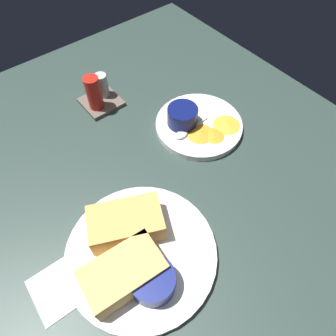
{
  "coord_description": "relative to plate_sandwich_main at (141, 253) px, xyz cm",
  "views": [
    {
      "loc": [
        -14.59,
        -29.79,
        54.4
      ],
      "look_at": [
        8.21,
        -1.31,
        3.0
      ],
      "focal_mm": 32.93,
      "sensor_mm": 36.0,
      "label": 1
    }
  ],
  "objects": [
    {
      "name": "plate_chips_companion",
      "position": [
        28.87,
        16.71,
        0.0
      ],
      "size": [
        20.42,
        20.42,
        1.6
      ],
      "primitive_type": "cylinder",
      "color": "silver",
      "rests_on": "ground_plane"
    },
    {
      "name": "ground_plane",
      "position": [
        6.23,
        11.67,
        -2.3
      ],
      "size": [
        110.0,
        110.0,
        3.0
      ],
      "primitive_type": "cube",
      "color": "#283833"
    },
    {
      "name": "ramekin_dark_sauce",
      "position": [
        -1.68,
        -5.82,
        2.97
      ],
      "size": [
        7.51,
        7.51,
        4.05
      ],
      "color": "navy",
      "rests_on": "plate_sandwich_main"
    },
    {
      "name": "condiment_caddy",
      "position": [
        14.75,
        38.14,
        2.61
      ],
      "size": [
        9.0,
        9.0,
        9.5
      ],
      "color": "brown",
      "rests_on": "ground_plane"
    },
    {
      "name": "plate_sandwich_main",
      "position": [
        0.0,
        0.0,
        0.0
      ],
      "size": [
        26.92,
        26.92,
        1.6
      ],
      "primitive_type": "cylinder",
      "color": "silver",
      "rests_on": "ground_plane"
    },
    {
      "name": "sandwich_half_far",
      "position": [
        -4.71,
        -1.99,
        3.2
      ],
      "size": [
        13.82,
        8.71,
        4.8
      ],
      "color": "tan",
      "rests_on": "plate_sandwich_main"
    },
    {
      "name": "sandwich_half_near",
      "position": [
        0.63,
        5.08,
        3.2
      ],
      "size": [
        15.0,
        12.39,
        4.8
      ],
      "color": "tan",
      "rests_on": "plate_sandwich_main"
    },
    {
      "name": "paper_napkin_folded",
      "position": [
        -13.14,
        3.91,
        -0.6
      ],
      "size": [
        11.34,
        9.42,
        0.4
      ],
      "primitive_type": "cube",
      "rotation": [
        0.0,
        0.0,
        -0.04
      ],
      "color": "white",
      "rests_on": "ground_plane"
    },
    {
      "name": "spoon_by_dark_ramekin",
      "position": [
        -0.19,
        -0.2,
        1.16
      ],
      "size": [
        3.98,
        9.91,
        0.8
      ],
      "color": "silver",
      "rests_on": "plate_sandwich_main"
    },
    {
      "name": "ramekin_light_gravy",
      "position": [
        25.81,
        19.26,
        3.11
      ],
      "size": [
        7.01,
        7.01,
        4.32
      ],
      "color": "#0C144C",
      "rests_on": "plate_chips_companion"
    },
    {
      "name": "plantain_chip_scatter",
      "position": [
        29.61,
        14.85,
        1.1
      ],
      "size": [
        15.45,
        17.97,
        0.6
      ],
      "color": "gold",
      "rests_on": "plate_chips_companion"
    },
    {
      "name": "spoon_by_gravy_ramekin",
      "position": [
        24.38,
        16.37,
        1.16
      ],
      "size": [
        9.94,
        2.44,
        0.8
      ],
      "color": "silver",
      "rests_on": "plate_chips_companion"
    }
  ]
}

